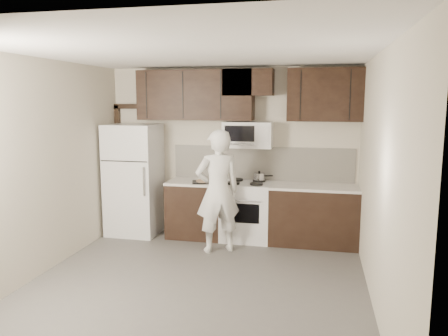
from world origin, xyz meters
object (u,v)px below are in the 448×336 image
(stove, at_px, (246,211))
(person, at_px, (218,191))
(refrigerator, at_px, (134,179))
(microwave, at_px, (248,135))

(stove, bearing_deg, person, -116.74)
(person, bearing_deg, stove, -145.15)
(person, bearing_deg, refrigerator, -48.83)
(refrigerator, height_order, person, refrigerator)
(microwave, bearing_deg, stove, -89.90)
(microwave, height_order, person, microwave)
(stove, bearing_deg, refrigerator, -178.49)
(refrigerator, xyz_separation_m, person, (1.54, -0.57, -0.01))
(stove, height_order, person, person)
(stove, height_order, refrigerator, refrigerator)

